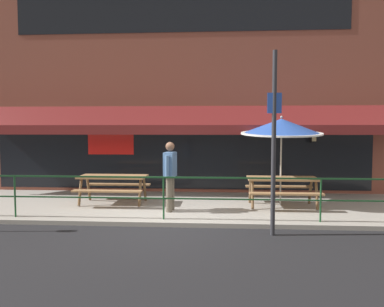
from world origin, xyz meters
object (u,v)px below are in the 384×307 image
(patio_umbrella_centre, at_px, (281,127))
(pedestrian_walking, at_px, (170,173))
(picnic_table_left, at_px, (113,181))
(picnic_table_centre, at_px, (282,184))
(street_sign_pole, at_px, (274,141))

(patio_umbrella_centre, bearing_deg, pedestrian_walking, -160.78)
(picnic_table_left, xyz_separation_m, pedestrian_walking, (1.66, -0.81, 0.35))
(picnic_table_centre, relative_size, patio_umbrella_centre, 0.76)
(picnic_table_centre, bearing_deg, patio_umbrella_centre, 90.00)
(pedestrian_walking, xyz_separation_m, street_sign_pole, (2.27, -1.60, 0.83))
(picnic_table_centre, relative_size, street_sign_pole, 0.49)
(street_sign_pole, bearing_deg, picnic_table_left, 148.48)
(picnic_table_centre, xyz_separation_m, pedestrian_walking, (-2.85, -0.72, 0.35))
(picnic_table_left, distance_m, street_sign_pole, 4.76)
(picnic_table_left, bearing_deg, street_sign_pole, -31.52)
(picnic_table_left, relative_size, street_sign_pole, 0.49)
(picnic_table_left, bearing_deg, picnic_table_centre, -1.09)
(picnic_table_left, height_order, street_sign_pole, street_sign_pole)
(picnic_table_left, relative_size, patio_umbrella_centre, 0.76)
(picnic_table_left, xyz_separation_m, street_sign_pole, (3.93, -2.41, 1.18))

